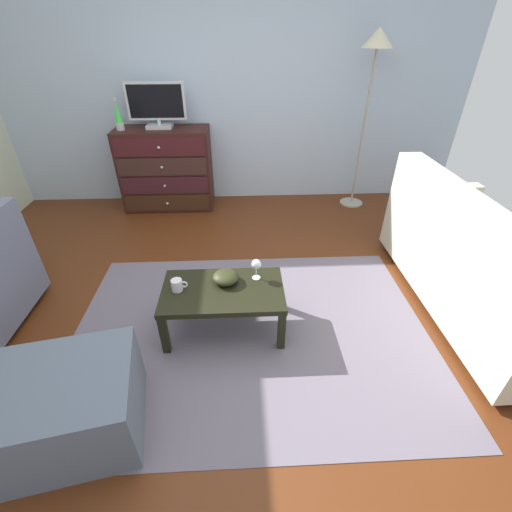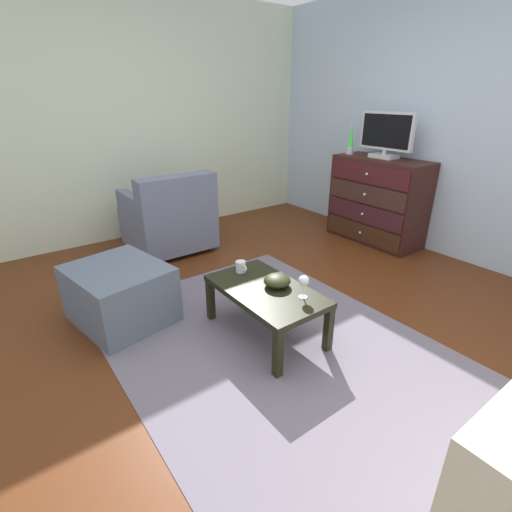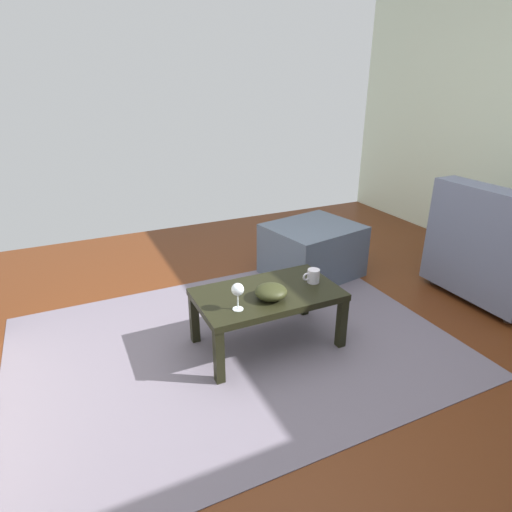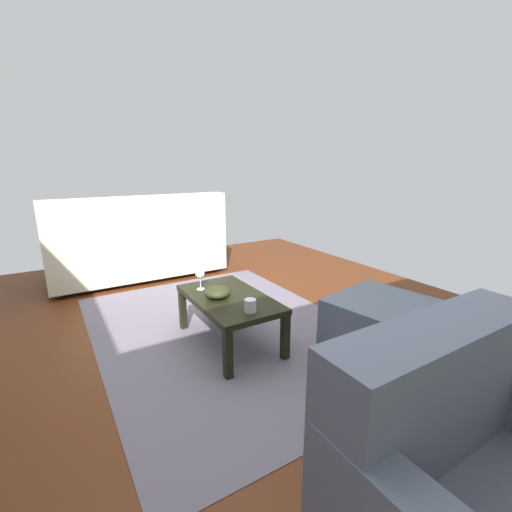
% 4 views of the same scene
% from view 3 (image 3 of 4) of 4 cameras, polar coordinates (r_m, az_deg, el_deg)
% --- Properties ---
extents(ground_plane, '(5.70, 5.14, 0.05)m').
position_cam_3_polar(ground_plane, '(2.65, 3.03, -13.48)').
color(ground_plane, '#552811').
extents(area_rug, '(2.60, 1.90, 0.01)m').
position_cam_3_polar(area_rug, '(2.71, -2.81, -11.79)').
color(area_rug, slate).
rests_on(area_rug, ground_plane).
extents(coffee_table, '(0.85, 0.49, 0.36)m').
position_cam_3_polar(coffee_table, '(2.56, 1.55, -5.74)').
color(coffee_table, black).
rests_on(coffee_table, ground_plane).
extents(wine_glass, '(0.07, 0.07, 0.16)m').
position_cam_3_polar(wine_glass, '(2.30, -2.47, -4.60)').
color(wine_glass, silver).
rests_on(wine_glass, coffee_table).
extents(mug, '(0.11, 0.08, 0.08)m').
position_cam_3_polar(mug, '(2.66, 7.61, -2.65)').
color(mug, silver).
rests_on(mug, coffee_table).
extents(bowl_decorative, '(0.19, 0.19, 0.08)m').
position_cam_3_polar(bowl_decorative, '(2.45, 2.01, -4.79)').
color(bowl_decorative, '#2A2D15').
rests_on(bowl_decorative, coffee_table).
extents(armchair, '(0.80, 0.81, 0.85)m').
position_cam_3_polar(armchair, '(3.63, 30.04, 0.58)').
color(armchair, '#332319').
rests_on(armchair, ground_plane).
extents(ottoman, '(0.80, 0.72, 0.43)m').
position_cam_3_polar(ottoman, '(3.56, 7.51, 0.77)').
color(ottoman, slate).
rests_on(ottoman, ground_plane).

